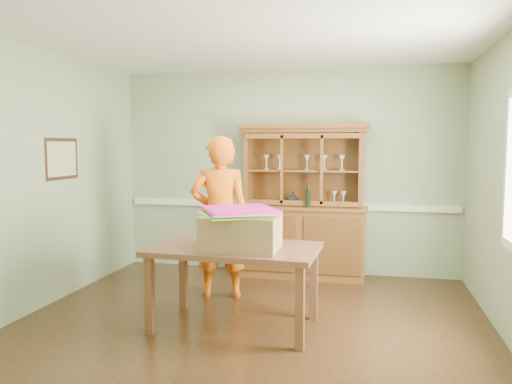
% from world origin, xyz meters
% --- Properties ---
extents(floor, '(4.50, 4.50, 0.00)m').
position_xyz_m(floor, '(0.00, 0.00, 0.00)').
color(floor, '#452E16').
rests_on(floor, ground).
extents(ceiling, '(4.50, 4.50, 0.00)m').
position_xyz_m(ceiling, '(0.00, 0.00, 2.70)').
color(ceiling, white).
rests_on(ceiling, wall_back).
extents(wall_back, '(4.50, 0.00, 4.50)m').
position_xyz_m(wall_back, '(0.00, 2.00, 1.35)').
color(wall_back, '#8FA77D').
rests_on(wall_back, floor).
extents(wall_left, '(0.00, 4.00, 4.00)m').
position_xyz_m(wall_left, '(-2.25, 0.00, 1.35)').
color(wall_left, '#8FA77D').
rests_on(wall_left, floor).
extents(wall_right, '(0.00, 4.00, 4.00)m').
position_xyz_m(wall_right, '(2.25, 0.00, 1.35)').
color(wall_right, '#8FA77D').
rests_on(wall_right, floor).
extents(wall_front, '(4.50, 0.00, 4.50)m').
position_xyz_m(wall_front, '(0.00, -2.00, 1.35)').
color(wall_front, '#8FA77D').
rests_on(wall_front, floor).
extents(chair_rail, '(4.41, 0.05, 0.08)m').
position_xyz_m(chair_rail, '(0.00, 1.98, 0.90)').
color(chair_rail, white).
rests_on(chair_rail, wall_back).
extents(framed_map, '(0.03, 0.60, 0.46)m').
position_xyz_m(framed_map, '(-2.23, 0.30, 1.55)').
color(framed_map, '#351F15').
rests_on(framed_map, wall_left).
extents(china_hutch, '(1.67, 0.55, 1.97)m').
position_xyz_m(china_hutch, '(0.24, 1.78, 0.70)').
color(china_hutch, brown).
rests_on(china_hutch, floor).
extents(dining_table, '(1.57, 0.98, 0.77)m').
position_xyz_m(dining_table, '(-0.13, -0.19, 0.68)').
color(dining_table, brown).
rests_on(dining_table, floor).
extents(cardboard_box, '(0.68, 0.55, 0.31)m').
position_xyz_m(cardboard_box, '(-0.04, -0.30, 0.92)').
color(cardboard_box, '#9A774F').
rests_on(cardboard_box, dining_table).
extents(kite_stack, '(0.82, 0.82, 0.05)m').
position_xyz_m(kite_stack, '(-0.06, -0.27, 1.10)').
color(kite_stack, '#C0E71D').
rests_on(kite_stack, cardboard_box).
extents(person, '(0.75, 0.59, 1.80)m').
position_xyz_m(person, '(-0.53, 0.66, 0.90)').
color(person, orange).
rests_on(person, floor).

